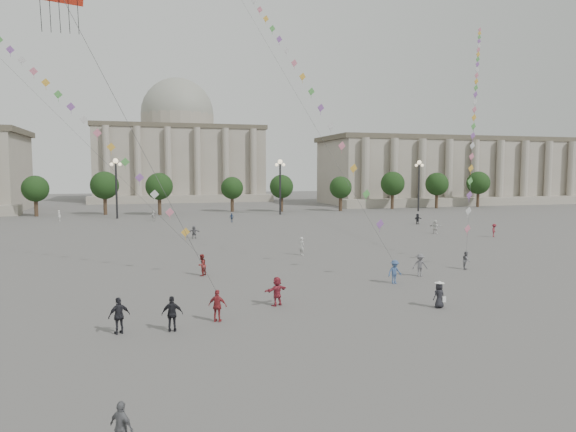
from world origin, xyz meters
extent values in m
plane|color=#555250|center=(0.00, 0.00, 0.00)|extent=(360.00, 360.00, 0.00)
cube|color=gray|center=(75.00, 95.00, 8.00)|extent=(80.00, 22.00, 16.00)
cube|color=brown|center=(75.00, 95.00, 16.60)|extent=(81.60, 22.44, 1.20)
cube|color=gray|center=(75.00, 82.00, 1.00)|extent=(84.00, 4.00, 2.00)
cube|color=gray|center=(0.00, 130.00, 10.00)|extent=(46.00, 30.00, 20.00)
cube|color=brown|center=(0.00, 130.00, 20.60)|extent=(46.92, 30.60, 1.20)
cube|color=gray|center=(0.00, 113.00, 1.00)|extent=(48.30, 4.00, 2.00)
cylinder|color=gray|center=(0.00, 130.00, 22.50)|extent=(21.00, 21.00, 5.00)
sphere|color=gray|center=(0.00, 130.00, 25.00)|extent=(21.00, 21.00, 21.00)
cylinder|color=#37251B|center=(-30.00, 78.00, 1.76)|extent=(0.70, 0.70, 3.52)
sphere|color=black|center=(-30.00, 78.00, 5.44)|extent=(5.12, 5.12, 5.12)
cylinder|color=#37251B|center=(-18.00, 78.00, 1.76)|extent=(0.70, 0.70, 3.52)
sphere|color=black|center=(-18.00, 78.00, 5.44)|extent=(5.12, 5.12, 5.12)
cylinder|color=#37251B|center=(-6.00, 78.00, 1.76)|extent=(0.70, 0.70, 3.52)
sphere|color=black|center=(-6.00, 78.00, 5.44)|extent=(5.12, 5.12, 5.12)
cylinder|color=#37251B|center=(6.00, 78.00, 1.76)|extent=(0.70, 0.70, 3.52)
sphere|color=black|center=(6.00, 78.00, 5.44)|extent=(5.12, 5.12, 5.12)
cylinder|color=#37251B|center=(18.00, 78.00, 1.76)|extent=(0.70, 0.70, 3.52)
sphere|color=black|center=(18.00, 78.00, 5.44)|extent=(5.12, 5.12, 5.12)
cylinder|color=#37251B|center=(30.00, 78.00, 1.76)|extent=(0.70, 0.70, 3.52)
sphere|color=black|center=(30.00, 78.00, 5.44)|extent=(5.12, 5.12, 5.12)
cylinder|color=#37251B|center=(42.00, 78.00, 1.76)|extent=(0.70, 0.70, 3.52)
sphere|color=black|center=(42.00, 78.00, 5.44)|extent=(5.12, 5.12, 5.12)
cylinder|color=#37251B|center=(54.00, 78.00, 1.76)|extent=(0.70, 0.70, 3.52)
sphere|color=black|center=(54.00, 78.00, 5.44)|extent=(5.12, 5.12, 5.12)
cylinder|color=#37251B|center=(66.00, 78.00, 1.76)|extent=(0.70, 0.70, 3.52)
sphere|color=black|center=(66.00, 78.00, 5.44)|extent=(5.12, 5.12, 5.12)
cylinder|color=#262628|center=(-15.00, 70.00, 5.00)|extent=(0.36, 0.36, 10.00)
sphere|color=#FFE5B2|center=(-15.00, 70.00, 10.20)|extent=(0.90, 0.90, 0.90)
sphere|color=#FFE5B2|center=(-15.70, 70.00, 9.60)|extent=(0.60, 0.60, 0.60)
sphere|color=#FFE5B2|center=(-14.30, 70.00, 9.60)|extent=(0.60, 0.60, 0.60)
cylinder|color=#262628|center=(15.00, 70.00, 5.00)|extent=(0.36, 0.36, 10.00)
sphere|color=#FFE5B2|center=(15.00, 70.00, 10.20)|extent=(0.90, 0.90, 0.90)
sphere|color=#FFE5B2|center=(14.30, 70.00, 9.60)|extent=(0.60, 0.60, 0.60)
sphere|color=#FFE5B2|center=(15.70, 70.00, 9.60)|extent=(0.60, 0.60, 0.60)
cylinder|color=#262628|center=(45.00, 70.00, 5.00)|extent=(0.36, 0.36, 10.00)
sphere|color=#FFE5B2|center=(45.00, 70.00, 10.20)|extent=(0.90, 0.90, 0.90)
sphere|color=#FFE5B2|center=(44.30, 70.00, 9.60)|extent=(0.60, 0.60, 0.60)
sphere|color=#FFE5B2|center=(45.70, 70.00, 9.60)|extent=(0.60, 0.60, 0.60)
imported|color=navy|center=(3.46, 57.97, 0.76)|extent=(0.96, 0.71, 1.51)
imported|color=silver|center=(-8.93, 63.63, 0.90)|extent=(1.33, 1.71, 1.81)
imported|color=#5E5D62|center=(10.59, 10.52, 0.92)|extent=(1.33, 1.00, 1.83)
imported|color=silver|center=(27.24, 35.03, 0.95)|extent=(1.64, 1.63, 1.89)
imported|color=maroon|center=(32.54, 29.84, 0.85)|extent=(1.23, 1.22, 1.70)
imported|color=black|center=(31.30, 46.64, 0.84)|extent=(1.63, 0.95, 1.68)
imported|color=white|center=(-24.20, 68.00, 0.91)|extent=(0.77, 0.78, 1.81)
imported|color=slate|center=(-4.50, 39.03, 0.80)|extent=(1.56, 0.80, 1.61)
imported|color=beige|center=(4.62, 23.06, 0.92)|extent=(0.65, 0.78, 1.84)
imported|color=maroon|center=(-6.76, 2.59, 0.91)|extent=(1.15, 0.88, 1.81)
imported|color=black|center=(-9.30, 1.50, 0.94)|extent=(1.15, 0.58, 1.88)
imported|color=#9D2B39|center=(-2.68, 5.04, 0.91)|extent=(1.76, 1.20, 1.82)
imported|color=slate|center=(-11.44, -10.00, 0.79)|extent=(0.91, 0.94, 1.58)
imported|color=black|center=(-11.97, 1.85, 0.96)|extent=(1.22, 0.87, 1.92)
imported|color=maroon|center=(-6.19, 15.58, 0.88)|extent=(1.05, 1.08, 1.76)
imported|color=#3A5483|center=(7.40, 8.71, 0.89)|extent=(1.24, 0.82, 1.79)
imported|color=slate|center=(15.97, 12.12, 0.77)|extent=(0.89, 0.95, 1.54)
imported|color=black|center=(6.79, 1.77, 0.79)|extent=(0.83, 0.61, 1.57)
cone|color=white|center=(6.79, 1.77, 1.62)|extent=(0.52, 0.52, 0.14)
cylinder|color=white|center=(6.79, 1.77, 1.56)|extent=(0.60, 0.60, 0.02)
cube|color=white|center=(7.04, 1.62, 0.55)|extent=(0.22, 0.10, 0.35)
cylinder|color=#3F3F3F|center=(-10.46, 1.72, 9.16)|extent=(0.02, 0.02, 16.92)
cylinder|color=#3F3F3F|center=(-22.45, 29.95, 18.15)|extent=(0.02, 0.02, 54.71)
cube|color=gold|center=(-7.35, 16.60, 3.46)|extent=(0.76, 0.25, 0.76)
cube|color=#D57188|center=(-8.51, 17.63, 5.03)|extent=(0.76, 0.25, 0.76)
cube|color=silver|center=(-9.67, 18.66, 6.49)|extent=(0.76, 0.25, 0.76)
cube|color=#8B53A7|center=(-10.84, 19.68, 7.87)|extent=(0.76, 0.25, 0.76)
cube|color=#52A44B|center=(-12.00, 20.71, 9.20)|extent=(0.76, 0.25, 0.76)
cube|color=gold|center=(-13.16, 21.74, 10.49)|extent=(0.76, 0.25, 0.76)
cube|color=#D57188|center=(-14.32, 22.76, 11.75)|extent=(0.76, 0.25, 0.76)
cube|color=silver|center=(-15.48, 23.79, 12.98)|extent=(0.76, 0.25, 0.76)
cube|color=#8B53A7|center=(-16.64, 24.82, 14.19)|extent=(0.76, 0.25, 0.76)
cube|color=#52A44B|center=(-17.81, 25.84, 15.38)|extent=(0.76, 0.25, 0.76)
cube|color=gold|center=(-18.97, 26.87, 16.55)|extent=(0.76, 0.25, 0.76)
cube|color=#D57188|center=(-20.13, 27.90, 17.70)|extent=(0.76, 0.25, 0.76)
cube|color=silver|center=(-21.29, 28.92, 18.84)|extent=(0.76, 0.25, 0.76)
cube|color=#8B53A7|center=(-22.45, 29.95, 19.97)|extent=(0.76, 0.25, 0.76)
cylinder|color=#3F3F3F|center=(3.64, 37.15, 25.35)|extent=(0.02, 0.02, 74.61)
cube|color=#8B53A7|center=(7.13, 10.74, 4.31)|extent=(0.76, 0.25, 0.76)
cube|color=#52A44B|center=(6.86, 12.77, 6.56)|extent=(0.76, 0.25, 0.76)
cube|color=gold|center=(6.59, 14.80, 8.64)|extent=(0.76, 0.25, 0.76)
cube|color=#D57188|center=(6.32, 16.84, 10.62)|extent=(0.76, 0.25, 0.76)
cube|color=silver|center=(6.06, 18.87, 12.53)|extent=(0.76, 0.25, 0.76)
cube|color=#8B53A7|center=(5.79, 20.90, 14.38)|extent=(0.76, 0.25, 0.76)
cube|color=#52A44B|center=(5.52, 22.93, 16.18)|extent=(0.76, 0.25, 0.76)
cube|color=gold|center=(5.25, 24.96, 17.95)|extent=(0.76, 0.25, 0.76)
cube|color=#D57188|center=(4.98, 26.99, 19.68)|extent=(0.76, 0.25, 0.76)
cube|color=silver|center=(4.71, 29.02, 21.38)|extent=(0.76, 0.25, 0.76)
cube|color=#8B53A7|center=(4.44, 31.05, 23.06)|extent=(0.76, 0.25, 0.76)
cube|color=#52A44B|center=(4.17, 33.09, 24.71)|extent=(0.76, 0.25, 0.76)
cube|color=gold|center=(3.91, 35.12, 26.35)|extent=(0.76, 0.25, 0.76)
cube|color=#D57188|center=(3.64, 37.15, 27.96)|extent=(0.76, 0.25, 0.76)
cube|color=silver|center=(3.37, 39.18, 29.56)|extent=(0.76, 0.25, 0.76)
cylinder|color=#3F3F3F|center=(28.70, 29.24, 16.10)|extent=(0.02, 0.02, 51.70)
cube|color=#D57188|center=(16.95, 13.44, 3.33)|extent=(0.76, 0.25, 0.76)
cube|color=silver|center=(17.93, 14.75, 4.80)|extent=(0.76, 0.25, 0.76)
cube|color=#8B53A7|center=(18.91, 16.07, 6.16)|extent=(0.76, 0.25, 0.76)
cube|color=#52A44B|center=(19.89, 17.39, 7.45)|extent=(0.76, 0.25, 0.76)
cube|color=gold|center=(20.87, 18.70, 8.69)|extent=(0.76, 0.25, 0.76)
cube|color=#D57188|center=(21.85, 20.02, 9.90)|extent=(0.76, 0.25, 0.76)
cube|color=silver|center=(22.83, 21.34, 11.07)|extent=(0.76, 0.25, 0.76)
cube|color=#8B53A7|center=(23.80, 22.65, 12.22)|extent=(0.76, 0.25, 0.76)
cube|color=#52A44B|center=(24.78, 23.97, 13.35)|extent=(0.76, 0.25, 0.76)
cube|color=gold|center=(25.76, 25.29, 14.46)|extent=(0.76, 0.25, 0.76)
cube|color=#D57188|center=(26.74, 26.60, 15.56)|extent=(0.76, 0.25, 0.76)
cube|color=silver|center=(27.72, 27.92, 16.64)|extent=(0.76, 0.25, 0.76)
cube|color=#8B53A7|center=(28.70, 29.24, 17.70)|extent=(0.76, 0.25, 0.76)
cube|color=#52A44B|center=(29.68, 30.55, 18.76)|extent=(0.76, 0.25, 0.76)
cube|color=gold|center=(30.66, 31.87, 19.80)|extent=(0.76, 0.25, 0.76)
cube|color=#D57188|center=(31.64, 33.19, 20.83)|extent=(0.76, 0.25, 0.76)
cube|color=silver|center=(32.62, 34.50, 21.85)|extent=(0.76, 0.25, 0.76)
cube|color=#8B53A7|center=(33.60, 35.82, 22.87)|extent=(0.76, 0.25, 0.76)
cube|color=#52A44B|center=(34.58, 37.13, 23.87)|extent=(0.76, 0.25, 0.76)
cube|color=gold|center=(35.56, 38.45, 24.87)|extent=(0.76, 0.25, 0.76)
cube|color=#D57188|center=(36.54, 39.77, 25.86)|extent=(0.76, 0.25, 0.76)
cube|color=silver|center=(37.51, 41.08, 26.84)|extent=(0.76, 0.25, 0.76)
cube|color=#8B53A7|center=(38.49, 42.40, 27.82)|extent=(0.76, 0.25, 0.76)
cube|color=#52A44B|center=(39.47, 43.72, 28.79)|extent=(0.76, 0.25, 0.76)
cube|color=gold|center=(40.45, 45.03, 29.75)|extent=(0.76, 0.25, 0.76)
cube|color=#D57188|center=(41.43, 46.35, 30.71)|extent=(0.76, 0.25, 0.76)
camera|label=1|loc=(-10.69, -25.51, 8.42)|focal=32.00mm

